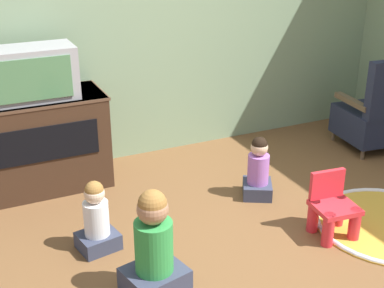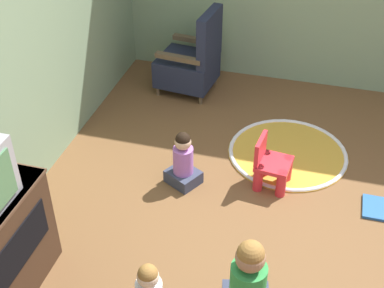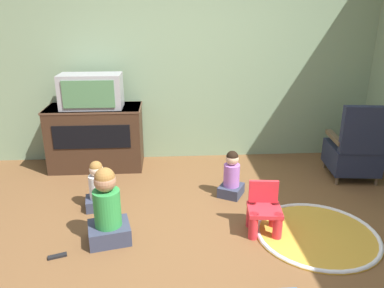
{
  "view_description": "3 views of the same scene",
  "coord_description": "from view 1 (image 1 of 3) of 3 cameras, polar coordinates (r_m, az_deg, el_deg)",
  "views": [
    {
      "loc": [
        -1.73,
        -2.42,
        2.11
      ],
      "look_at": [
        -0.24,
        0.76,
        0.61
      ],
      "focal_mm": 50.0,
      "sensor_mm": 36.0,
      "label": 1
    },
    {
      "loc": [
        -2.98,
        -0.16,
        3.01
      ],
      "look_at": [
        -0.16,
        0.63,
        0.85
      ],
      "focal_mm": 50.0,
      "sensor_mm": 36.0,
      "label": 2
    },
    {
      "loc": [
        -0.27,
        -2.77,
        1.91
      ],
      "look_at": [
        -0.04,
        0.68,
        0.67
      ],
      "focal_mm": 35.0,
      "sensor_mm": 36.0,
      "label": 3
    }
  ],
  "objects": [
    {
      "name": "child_watching_right",
      "position": [
        3.7,
        -10.15,
        -8.01
      ],
      "size": [
        0.3,
        0.27,
        0.51
      ],
      "rotation": [
        0.0,
        0.0,
        0.18
      ],
      "color": "#33384C",
      "rests_on": "ground_plane"
    },
    {
      "name": "black_armchair",
      "position": [
        5.44,
        18.86,
        2.9
      ],
      "size": [
        0.59,
        0.65,
        0.94
      ],
      "rotation": [
        0.0,
        0.0,
        3.03
      ],
      "color": "brown",
      "rests_on": "ground_plane"
    },
    {
      "name": "child_watching_center",
      "position": [
        3.23,
        -4.09,
        -11.14
      ],
      "size": [
        0.41,
        0.38,
        0.69
      ],
      "rotation": [
        0.0,
        0.0,
        0.23
      ],
      "color": "#33384C",
      "rests_on": "ground_plane"
    },
    {
      "name": "wall_back",
      "position": [
        4.84,
        -6.92,
        14.46
      ],
      "size": [
        5.56,
        0.12,
        2.79
      ],
      "color": "gray",
      "rests_on": "ground_plane"
    },
    {
      "name": "yellow_kid_chair",
      "position": [
        3.95,
        14.78,
        -6.9
      ],
      "size": [
        0.32,
        0.31,
        0.46
      ],
      "rotation": [
        0.0,
        0.0,
        -0.11
      ],
      "color": "red",
      "rests_on": "ground_plane"
    },
    {
      "name": "tv_cabinet",
      "position": [
        4.56,
        -16.39,
        0.17
      ],
      "size": [
        1.16,
        0.55,
        0.79
      ],
      "color": "#382316",
      "rests_on": "ground_plane"
    },
    {
      "name": "ground_plane",
      "position": [
        3.65,
        8.71,
        -12.58
      ],
      "size": [
        30.0,
        30.0,
        0.0
      ],
      "primitive_type": "plane",
      "color": "brown"
    },
    {
      "name": "child_watching_left",
      "position": [
        4.34,
        7.07,
        -2.84
      ],
      "size": [
        0.33,
        0.34,
        0.52
      ],
      "rotation": [
        0.0,
        0.0,
        1.07
      ],
      "color": "#33384C",
      "rests_on": "ground_plane"
    },
    {
      "name": "television",
      "position": [
        4.32,
        -17.15,
        7.15
      ],
      "size": [
        0.73,
        0.37,
        0.41
      ],
      "color": "#939399",
      "rests_on": "tv_cabinet"
    }
  ]
}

